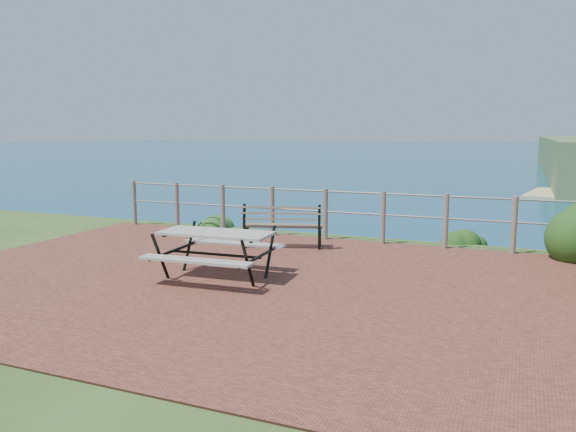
{
  "coord_description": "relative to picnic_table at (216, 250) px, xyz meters",
  "views": [
    {
      "loc": [
        3.54,
        -6.99,
        2.12
      ],
      "look_at": [
        0.01,
        1.42,
        0.75
      ],
      "focal_mm": 35.0,
      "sensor_mm": 36.0,
      "label": 1
    }
  ],
  "objects": [
    {
      "name": "park_bench",
      "position": [
        0.02,
        2.38,
        0.11
      ],
      "size": [
        1.5,
        0.78,
        0.82
      ],
      "rotation": [
        0.0,
        0.0,
        0.3
      ],
      "color": "brown",
      "rests_on": "ground"
    },
    {
      "name": "picnic_table",
      "position": [
        0.0,
        0.0,
        0.0
      ],
      "size": [
        1.65,
        1.4,
        0.68
      ],
      "rotation": [
        0.0,
        0.0,
        0.06
      ],
      "color": "gray",
      "rests_on": "ground"
    },
    {
      "name": "shrub_lip_west",
      "position": [
        -2.3,
        4.0,
        -0.44
      ],
      "size": [
        0.77,
        0.77,
        0.51
      ],
      "primitive_type": "ellipsoid",
      "color": "#24511E",
      "rests_on": "ground"
    },
    {
      "name": "ground",
      "position": [
        0.48,
        0.09,
        -0.44
      ],
      "size": [
        10.0,
        7.0,
        0.12
      ],
      "primitive_type": "cube",
      "color": "brown",
      "rests_on": "ground"
    },
    {
      "name": "ocean",
      "position": [
        0.48,
        200.09,
        -0.44
      ],
      "size": [
        1200.0,
        1200.0,
        0.0
      ],
      "primitive_type": "plane",
      "color": "#136B75",
      "rests_on": "ground"
    },
    {
      "name": "shrub_lip_east",
      "position": [
        3.07,
        4.3,
        -0.44
      ],
      "size": [
        0.66,
        0.66,
        0.36
      ],
      "primitive_type": "ellipsoid",
      "color": "#1F4314",
      "rests_on": "ground"
    },
    {
      "name": "safety_railing",
      "position": [
        0.48,
        3.44,
        0.14
      ],
      "size": [
        9.4,
        0.1,
        1.0
      ],
      "color": "#6B5B4C",
      "rests_on": "ground"
    }
  ]
}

